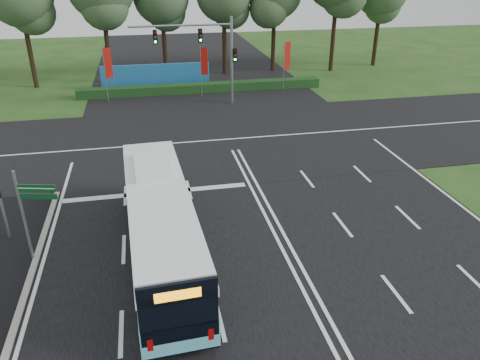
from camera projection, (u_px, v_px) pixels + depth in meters
name	position (u px, v px, depth m)	size (l,w,h in m)	color
ground	(274.00, 233.00, 21.07)	(120.00, 120.00, 0.00)	#1F4517
road_main	(274.00, 233.00, 21.06)	(20.00, 120.00, 0.04)	black
road_cross	(227.00, 140.00, 31.64)	(120.00, 14.00, 0.05)	black
kerb_strip	(21.00, 307.00, 16.56)	(0.25, 18.00, 0.12)	gray
city_bus	(161.00, 224.00, 18.56)	(2.90, 11.54, 3.29)	#5DC2D8
pedestrian_signal	(0.00, 202.00, 19.87)	(0.31, 0.41, 3.34)	gray
street_sign	(30.00, 206.00, 18.12)	(1.53, 0.45, 4.02)	gray
banner_flag_left	(107.00, 67.00, 38.50)	(0.65, 0.27, 4.61)	gray
banner_flag_mid	(204.00, 64.00, 40.11)	(0.62, 0.24, 4.34)	gray
banner_flag_right	(286.00, 59.00, 41.59)	(0.64, 0.26, 4.54)	gray
traffic_light_gantry	(210.00, 47.00, 37.16)	(8.41, 0.28, 7.00)	gray
hedge	(202.00, 88.00, 42.50)	(22.00, 1.20, 0.80)	#153914
blue_hoarding	(156.00, 76.00, 43.68)	(10.00, 0.30, 2.20)	#1C619B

